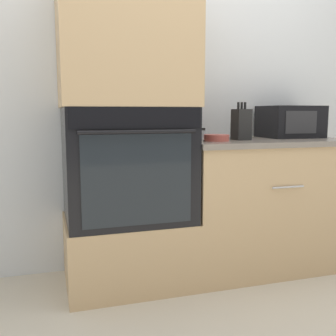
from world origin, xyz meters
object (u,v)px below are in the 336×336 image
(microwave, at_px, (290,122))
(condiment_jar_mid, at_px, (203,133))
(bowl, at_px, (216,138))
(condiment_jar_far, at_px, (192,133))
(knife_block, at_px, (241,124))
(wall_oven, at_px, (127,164))
(condiment_jar_near, at_px, (241,133))

(microwave, xyz_separation_m, condiment_jar_mid, (-0.67, 0.04, -0.08))
(microwave, relative_size, bowl, 2.46)
(bowl, distance_m, condiment_jar_mid, 0.22)
(bowl, bearing_deg, condiment_jar_far, 102.07)
(microwave, xyz_separation_m, bowl, (-0.66, -0.18, -0.09))
(condiment_jar_far, bearing_deg, bowl, -77.93)
(knife_block, height_order, bowl, knife_block)
(knife_block, height_order, condiment_jar_far, knife_block)
(wall_oven, distance_m, condiment_jar_far, 0.58)
(wall_oven, bearing_deg, condiment_jar_mid, 15.44)
(microwave, distance_m, condiment_jar_mid, 0.67)
(condiment_jar_near, height_order, condiment_jar_far, condiment_jar_near)
(microwave, bearing_deg, condiment_jar_near, -174.67)
(bowl, bearing_deg, wall_oven, 173.35)
(condiment_jar_mid, distance_m, condiment_jar_far, 0.08)
(condiment_jar_far, bearing_deg, knife_block, -41.95)
(condiment_jar_mid, bearing_deg, bowl, -88.54)
(wall_oven, height_order, condiment_jar_mid, wall_oven)
(condiment_jar_far, bearing_deg, microwave, -7.73)
(microwave, distance_m, bowl, 0.69)
(condiment_jar_far, bearing_deg, wall_oven, -157.08)
(wall_oven, height_order, bowl, wall_oven)
(condiment_jar_far, bearing_deg, condiment_jar_mid, -47.54)
(knife_block, height_order, condiment_jar_mid, knife_block)
(microwave, xyz_separation_m, knife_block, (-0.46, -0.13, -0.01))
(knife_block, bearing_deg, condiment_jar_near, 63.59)
(knife_block, bearing_deg, wall_oven, 178.68)
(microwave, bearing_deg, bowl, -164.59)
(microwave, bearing_deg, condiment_jar_far, 172.27)
(condiment_jar_mid, bearing_deg, condiment_jar_near, -17.17)
(microwave, height_order, condiment_jar_far, microwave)
(condiment_jar_mid, xyz_separation_m, condiment_jar_far, (-0.05, 0.06, 0.00))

